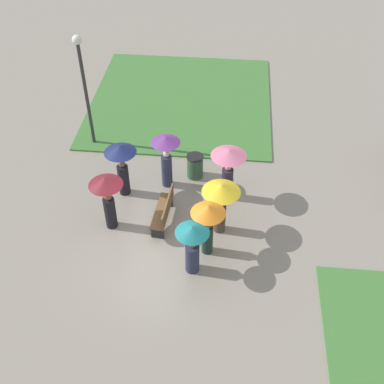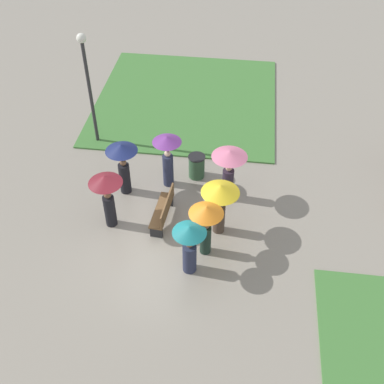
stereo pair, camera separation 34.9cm
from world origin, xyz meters
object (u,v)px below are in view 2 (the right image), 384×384
object	(u,v)px
trash_bin	(197,166)
lamp_post	(87,76)
crowd_person_navy	(123,160)
crowd_person_maroon	(107,191)
crowd_person_orange	(206,219)
crowd_person_purple	(167,153)
crowd_person_yellow	(220,198)
crowd_person_teal	(189,243)
park_bench	(164,210)
crowd_person_pink	(229,165)

from	to	relation	value
trash_bin	lamp_post	bearing A→B (deg)	-111.24
crowd_person_navy	crowd_person_maroon	bearing A→B (deg)	-100.17
crowd_person_orange	crowd_person_purple	world-z (taller)	crowd_person_purple
crowd_person_orange	crowd_person_yellow	bearing A→B (deg)	-102.50
crowd_person_orange	crowd_person_teal	distance (m)	0.83
park_bench	crowd_person_yellow	size ratio (longest dim) A/B	0.89
park_bench	crowd_person_maroon	xyz separation A→B (m)	(0.34, -1.58, 0.91)
lamp_post	crowd_person_purple	world-z (taller)	lamp_post
park_bench	crowd_person_teal	xyz separation A→B (m)	(1.78, 1.03, 0.65)
crowd_person_maroon	crowd_person_purple	bearing A→B (deg)	159.03
crowd_person_maroon	crowd_person_orange	bearing A→B (deg)	90.07
lamp_post	crowd_person_purple	xyz separation A→B (m)	(2.03, 3.02, -1.43)
park_bench	crowd_person_purple	bearing A→B (deg)	-170.98
crowd_person_navy	crowd_person_orange	bearing A→B (deg)	-44.50
trash_bin	crowd_person_purple	xyz separation A→B (m)	(0.52, -0.88, 0.86)
park_bench	crowd_person_purple	distance (m)	1.91
trash_bin	crowd_person_pink	bearing A→B (deg)	50.32
crowd_person_teal	crowd_person_purple	xyz separation A→B (m)	(-3.50, -1.18, 0.17)
lamp_post	crowd_person_navy	distance (m)	3.37
crowd_person_orange	crowd_person_yellow	xyz separation A→B (m)	(-0.88, 0.31, 0.03)
crowd_person_pink	crowd_person_maroon	bearing A→B (deg)	120.56
crowd_person_teal	crowd_person_purple	size ratio (longest dim) A/B	0.89
trash_bin	crowd_person_orange	bearing A→B (deg)	11.23
crowd_person_pink	crowd_person_orange	bearing A→B (deg)	173.97
park_bench	crowd_person_teal	bearing A→B (deg)	34.05
park_bench	crowd_person_teal	world-z (taller)	crowd_person_teal
crowd_person_maroon	crowd_person_pink	distance (m)	3.80
crowd_person_teal	park_bench	bearing A→B (deg)	151.59
crowd_person_navy	crowd_person_pink	world-z (taller)	crowd_person_navy
crowd_person_orange	crowd_person_teal	bearing A→B (deg)	69.91
crowd_person_navy	crowd_person_purple	size ratio (longest dim) A/B	0.98
crowd_person_orange	crowd_person_purple	xyz separation A→B (m)	(-2.79, -1.54, -0.03)
crowd_person_orange	crowd_person_maroon	xyz separation A→B (m)	(-0.73, -2.97, 0.06)
crowd_person_orange	crowd_person_purple	distance (m)	3.18
park_bench	crowd_person_maroon	size ratio (longest dim) A/B	0.83
crowd_person_teal	crowd_person_yellow	bearing A→B (deg)	98.80
crowd_person_orange	crowd_person_navy	size ratio (longest dim) A/B	0.95
crowd_person_orange	crowd_person_navy	xyz separation A→B (m)	(-2.25, -2.87, 0.01)
crowd_person_yellow	crowd_person_purple	size ratio (longest dim) A/B	0.93
crowd_person_yellow	crowd_person_pink	size ratio (longest dim) A/B	0.96
crowd_person_purple	crowd_person_pink	bearing A→B (deg)	0.79
crowd_person_teal	crowd_person_pink	size ratio (longest dim) A/B	0.91
crowd_person_teal	crowd_person_pink	bearing A→B (deg)	106.84
trash_bin	crowd_person_yellow	distance (m)	2.77
crowd_person_pink	trash_bin	bearing A→B (deg)	55.07
crowd_person_orange	crowd_person_maroon	world-z (taller)	crowd_person_maroon
park_bench	crowd_person_purple	world-z (taller)	crowd_person_purple
trash_bin	crowd_person_yellow	size ratio (longest dim) A/B	0.46
crowd_person_purple	crowd_person_maroon	bearing A→B (deg)	-112.61
crowd_person_maroon	crowd_person_yellow	bearing A→B (deg)	106.51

